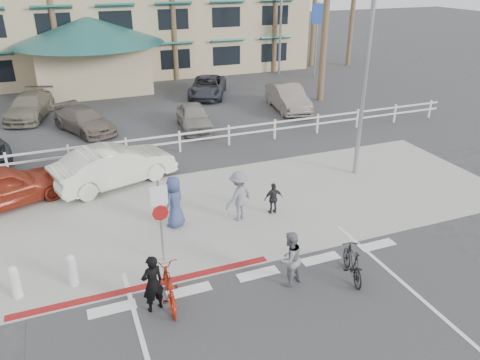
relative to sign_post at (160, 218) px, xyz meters
name	(u,v)px	position (x,y,z in m)	size (l,w,h in m)	color
ground	(267,287)	(2.30, -2.20, -1.45)	(140.00, 140.00, 0.00)	#333335
bike_path	(303,337)	(2.30, -4.20, -1.45)	(12.00, 16.00, 0.01)	#333335
sidewalk_plaza	(214,212)	(2.30, 2.30, -1.44)	(22.00, 7.00, 0.01)	gray
cross_street	(183,169)	(2.30, 6.30, -1.45)	(40.00, 5.00, 0.01)	#333335
parking_lot	(141,110)	(2.30, 15.80, -1.45)	(50.00, 16.00, 0.01)	#333335
curb_red	(147,286)	(-0.70, -1.00, -1.44)	(7.00, 0.25, 0.02)	maroon
rail_fence	(182,141)	(2.80, 8.30, -0.95)	(29.40, 0.16, 1.00)	silver
sign_post	(160,218)	(0.00, 0.00, 0.00)	(0.50, 0.10, 2.90)	gray
bollard_0	(72,270)	(-2.50, -0.20, -0.97)	(0.26, 0.26, 0.95)	silver
bollard_1	(15,282)	(-3.90, -0.20, -0.97)	(0.26, 0.26, 0.95)	silver
streetlight_0	(367,63)	(8.80, 3.30, 3.05)	(0.60, 2.00, 9.00)	gray
streetlight_1	(281,10)	(14.30, 21.80, 3.30)	(0.60, 2.00, 9.50)	gray
info_sign	(316,39)	(16.30, 19.80, 1.35)	(1.20, 0.16, 5.60)	navy
bike_red	(169,288)	(-0.29, -1.88, -0.97)	(0.64, 1.84, 0.97)	maroon
rider_red	(153,284)	(-0.69, -1.98, -0.66)	(0.57, 0.38, 1.57)	black
bike_black	(353,263)	(4.63, -2.67, -0.97)	(0.45, 1.59, 0.96)	black
rider_black	(289,259)	(2.90, -2.27, -0.66)	(0.77, 0.60, 1.57)	slate
pedestrian_a	(239,196)	(2.94, 1.50, -0.58)	(1.13, 0.65, 1.74)	slate
pedestrian_child	(273,198)	(4.20, 1.45, -0.88)	(0.67, 0.28, 1.14)	#252529
pedestrian_b	(174,202)	(0.84, 1.86, -0.57)	(0.86, 0.56, 1.75)	navy
car_white_sedan	(114,166)	(-0.54, 5.87, -0.67)	(1.65, 4.74, 1.56)	silver
car_red_compact	(2,187)	(-4.47, 5.47, -0.71)	(1.76, 4.37, 1.49)	maroon
lot_car_1	(84,120)	(-1.11, 12.90, -0.84)	(1.71, 4.21, 1.22)	#655B52
lot_car_2	(194,117)	(4.26, 11.26, -0.80)	(1.54, 3.82, 1.30)	gray
lot_car_3	(288,98)	(10.39, 12.58, -0.71)	(1.56, 4.47, 1.47)	slate
lot_car_4	(30,106)	(-3.72, 16.48, -0.78)	(1.87, 4.60, 1.34)	slate
lot_car_5	(208,87)	(6.96, 17.31, -0.81)	(2.11, 4.59, 1.27)	#292C36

